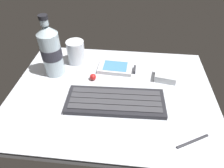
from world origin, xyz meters
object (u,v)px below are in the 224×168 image
at_px(water_bottle, 51,51).
at_px(trackball_mouse, 93,77).
at_px(keyboard, 115,101).
at_px(handheld_device, 117,68).
at_px(stylus_pen, 193,141).
at_px(charger_block, 165,76).
at_px(juice_cup, 76,53).

bearing_deg(water_bottle, trackball_mouse, -10.21).
bearing_deg(keyboard, trackball_mouse, 130.29).
distance_m(handheld_device, water_bottle, 0.23).
relative_size(trackball_mouse, stylus_pen, 0.23).
xyz_separation_m(water_bottle, charger_block, (0.38, 0.00, -0.08)).
height_order(water_bottle, charger_block, water_bottle).
bearing_deg(trackball_mouse, juice_cup, 128.76).
bearing_deg(water_bottle, stylus_pen, -28.85).
height_order(handheld_device, juice_cup, juice_cup).
xyz_separation_m(keyboard, handheld_device, (-0.01, 0.17, -0.00)).
relative_size(keyboard, charger_block, 4.20).
distance_m(juice_cup, stylus_pen, 0.48).
relative_size(keyboard, trackball_mouse, 13.36).
bearing_deg(water_bottle, handheld_device, 10.63).
bearing_deg(handheld_device, stylus_pen, -52.37).
bearing_deg(charger_block, water_bottle, -179.37).
xyz_separation_m(handheld_device, stylus_pen, (0.21, -0.27, -0.00)).
bearing_deg(handheld_device, trackball_mouse, -139.72).
xyz_separation_m(keyboard, water_bottle, (-0.22, 0.13, 0.08)).
relative_size(juice_cup, water_bottle, 0.41).
distance_m(charger_block, stylus_pen, 0.24).
distance_m(juice_cup, trackball_mouse, 0.13).
bearing_deg(juice_cup, trackball_mouse, -51.24).
distance_m(handheld_device, charger_block, 0.17).
xyz_separation_m(trackball_mouse, stylus_pen, (0.29, -0.21, -0.01)).
bearing_deg(juice_cup, water_bottle, -129.30).
bearing_deg(stylus_pen, charger_block, 72.49).
bearing_deg(trackball_mouse, water_bottle, 169.79).
xyz_separation_m(handheld_device, juice_cup, (-0.15, 0.03, 0.03)).
height_order(water_bottle, stylus_pen, water_bottle).
relative_size(handheld_device, stylus_pen, 1.38).
relative_size(handheld_device, trackball_mouse, 5.94).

